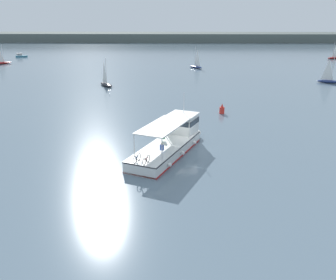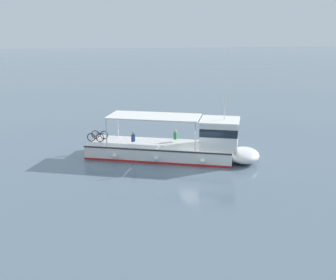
% 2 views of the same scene
% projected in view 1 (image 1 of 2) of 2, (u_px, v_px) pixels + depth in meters
% --- Properties ---
extents(ground_plane, '(400.00, 400.00, 0.00)m').
position_uv_depth(ground_plane, '(186.00, 147.00, 37.09)').
color(ground_plane, slate).
extents(distant_shoreline, '(400.00, 28.00, 4.33)m').
position_uv_depth(distant_shoreline, '(179.00, 37.00, 190.18)').
color(distant_shoreline, '#515B56').
rests_on(distant_shoreline, ground).
extents(ferry_main, '(7.76, 12.91, 5.32)m').
position_uv_depth(ferry_main, '(172.00, 141.00, 35.86)').
color(ferry_main, white).
rests_on(ferry_main, ground).
extents(sailboat_off_stern, '(4.38, 4.39, 5.40)m').
position_uv_depth(sailboat_off_stern, '(2.00, 62.00, 100.46)').
color(sailboat_off_stern, maroon).
rests_on(sailboat_off_stern, ground).
extents(sailboat_far_right, '(3.91, 4.73, 5.40)m').
position_uv_depth(sailboat_far_right, '(196.00, 66.00, 92.87)').
color(sailboat_far_right, navy).
rests_on(sailboat_far_right, ground).
extents(sailboat_mid_channel, '(3.77, 4.80, 5.40)m').
position_uv_depth(sailboat_mid_channel, '(106.00, 83.00, 68.99)').
color(sailboat_mid_channel, '#232328').
rests_on(sailboat_mid_channel, ground).
extents(sailboat_horizon_west, '(4.91, 3.42, 5.40)m').
position_uv_depth(sailboat_horizon_west, '(333.00, 57.00, 112.61)').
color(sailboat_horizon_west, maroon).
rests_on(sailboat_horizon_west, ground).
extents(motorboat_far_left, '(3.82, 2.32, 1.26)m').
position_uv_depth(motorboat_far_left, '(21.00, 55.00, 117.24)').
color(motorboat_far_left, teal).
rests_on(motorboat_far_left, ground).
extents(sailboat_horizon_east, '(4.99, 3.00, 5.40)m').
position_uv_depth(sailboat_horizon_east, '(329.00, 80.00, 72.16)').
color(sailboat_horizon_east, navy).
rests_on(sailboat_horizon_east, ground).
extents(channel_buoy, '(0.70, 0.70, 1.40)m').
position_uv_depth(channel_buoy, '(222.00, 110.00, 49.51)').
color(channel_buoy, red).
rests_on(channel_buoy, ground).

